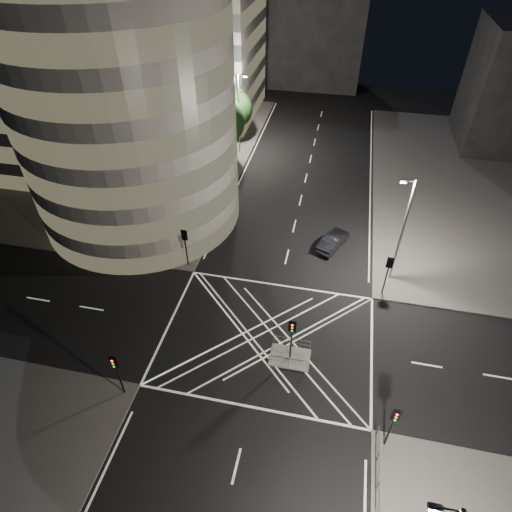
% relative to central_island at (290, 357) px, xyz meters
% --- Properties ---
extents(ground, '(120.00, 120.00, 0.00)m').
position_rel_central_island_xyz_m(ground, '(-2.00, 1.50, -0.07)').
color(ground, black).
rests_on(ground, ground).
extents(sidewalk_far_left, '(42.00, 42.00, 0.15)m').
position_rel_central_island_xyz_m(sidewalk_far_left, '(-31.00, 28.50, 0.00)').
color(sidewalk_far_left, '#4B4846').
rests_on(sidewalk_far_left, ground).
extents(central_island, '(3.00, 2.00, 0.15)m').
position_rel_central_island_xyz_m(central_island, '(0.00, 0.00, 0.00)').
color(central_island, slate).
rests_on(central_island, ground).
extents(office_tower_curved, '(30.00, 29.00, 27.20)m').
position_rel_central_island_xyz_m(office_tower_curved, '(-22.74, 20.24, 12.58)').
color(office_tower_curved, gray).
rests_on(office_tower_curved, sidewalk_far_left).
extents(office_block_rear, '(24.00, 16.00, 22.00)m').
position_rel_central_island_xyz_m(office_block_rear, '(-24.00, 43.50, 11.07)').
color(office_block_rear, gray).
rests_on(office_block_rear, sidewalk_far_left).
extents(building_far_end, '(18.00, 8.00, 18.00)m').
position_rel_central_island_xyz_m(building_far_end, '(-6.00, 59.50, 8.93)').
color(building_far_end, black).
rests_on(building_far_end, ground).
extents(tree_a, '(4.64, 4.64, 7.30)m').
position_rel_central_island_xyz_m(tree_a, '(-12.50, 10.50, 4.69)').
color(tree_a, black).
rests_on(tree_a, sidewalk_far_left).
extents(tree_b, '(4.27, 4.27, 6.95)m').
position_rel_central_island_xyz_m(tree_b, '(-12.50, 16.50, 4.56)').
color(tree_b, black).
rests_on(tree_b, sidewalk_far_left).
extents(tree_c, '(4.78, 4.78, 7.61)m').
position_rel_central_island_xyz_m(tree_c, '(-12.50, 22.50, 4.92)').
color(tree_c, black).
rests_on(tree_c, sidewalk_far_left).
extents(tree_d, '(4.88, 4.88, 8.12)m').
position_rel_central_island_xyz_m(tree_d, '(-12.50, 28.50, 5.38)').
color(tree_d, black).
rests_on(tree_d, sidewalk_far_left).
extents(tree_e, '(4.13, 4.13, 6.82)m').
position_rel_central_island_xyz_m(tree_e, '(-12.50, 34.50, 4.51)').
color(tree_e, black).
rests_on(tree_e, sidewalk_far_left).
extents(traffic_signal_fl, '(0.55, 0.22, 4.00)m').
position_rel_central_island_xyz_m(traffic_signal_fl, '(-10.80, 8.30, 2.84)').
color(traffic_signal_fl, black).
rests_on(traffic_signal_fl, sidewalk_far_left).
extents(traffic_signal_nl, '(0.55, 0.22, 4.00)m').
position_rel_central_island_xyz_m(traffic_signal_nl, '(-10.80, -5.30, 2.84)').
color(traffic_signal_nl, black).
rests_on(traffic_signal_nl, sidewalk_near_left).
extents(traffic_signal_fr, '(0.55, 0.22, 4.00)m').
position_rel_central_island_xyz_m(traffic_signal_fr, '(6.80, 8.30, 2.84)').
color(traffic_signal_fr, black).
rests_on(traffic_signal_fr, sidewalk_far_right).
extents(traffic_signal_nr, '(0.55, 0.22, 4.00)m').
position_rel_central_island_xyz_m(traffic_signal_nr, '(6.80, -5.30, 2.84)').
color(traffic_signal_nr, black).
rests_on(traffic_signal_nr, sidewalk_near_right).
extents(traffic_signal_island, '(0.55, 0.22, 4.00)m').
position_rel_central_island_xyz_m(traffic_signal_island, '(0.00, 0.00, 2.84)').
color(traffic_signal_island, black).
rests_on(traffic_signal_island, central_island).
extents(street_lamp_left_near, '(1.25, 0.25, 10.00)m').
position_rel_central_island_xyz_m(street_lamp_left_near, '(-11.44, 13.50, 5.47)').
color(street_lamp_left_near, slate).
rests_on(street_lamp_left_near, sidewalk_far_left).
extents(street_lamp_left_far, '(1.25, 0.25, 10.00)m').
position_rel_central_island_xyz_m(street_lamp_left_far, '(-11.44, 31.50, 5.47)').
color(street_lamp_left_far, slate).
rests_on(street_lamp_left_far, sidewalk_far_left).
extents(street_lamp_right_far, '(1.25, 0.25, 10.00)m').
position_rel_central_island_xyz_m(street_lamp_right_far, '(7.44, 10.50, 5.47)').
color(street_lamp_right_far, slate).
rests_on(street_lamp_right_far, sidewalk_far_right).
extents(railing_island_south, '(2.80, 0.06, 1.10)m').
position_rel_central_island_xyz_m(railing_island_south, '(0.00, -0.90, 0.62)').
color(railing_island_south, slate).
rests_on(railing_island_south, central_island).
extents(railing_island_north, '(2.80, 0.06, 1.10)m').
position_rel_central_island_xyz_m(railing_island_north, '(0.00, 0.90, 0.62)').
color(railing_island_north, slate).
rests_on(railing_island_north, central_island).
extents(sedan, '(3.13, 4.62, 1.44)m').
position_rel_central_island_xyz_m(sedan, '(2.12, 13.92, 0.65)').
color(sedan, black).
rests_on(sedan, ground).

